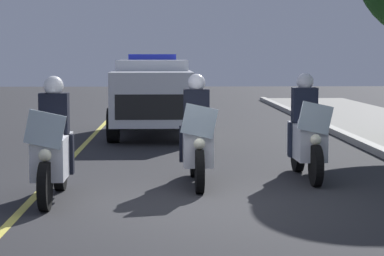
# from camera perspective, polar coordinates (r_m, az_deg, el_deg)

# --- Properties ---
(ground_plane) EXTENTS (80.00, 80.00, 0.00)m
(ground_plane) POSITION_cam_1_polar(r_m,az_deg,el_deg) (9.90, 0.29, -6.06)
(ground_plane) COLOR #28282B
(lane_stripe_center) EXTENTS (48.00, 0.12, 0.01)m
(lane_stripe_center) POSITION_cam_1_polar(r_m,az_deg,el_deg) (10.08, -12.77, -5.97)
(lane_stripe_center) COLOR #E0D14C
(lane_stripe_center) RESTS_ON ground
(police_motorcycle_lead_left) EXTENTS (2.14, 0.56, 1.72)m
(police_motorcycle_lead_left) POSITION_cam_1_polar(r_m,az_deg,el_deg) (10.44, -10.67, -1.66)
(police_motorcycle_lead_left) COLOR black
(police_motorcycle_lead_left) RESTS_ON ground
(police_motorcycle_lead_right) EXTENTS (2.14, 0.56, 1.72)m
(police_motorcycle_lead_right) POSITION_cam_1_polar(r_m,az_deg,el_deg) (11.51, 0.38, -0.91)
(police_motorcycle_lead_right) COLOR black
(police_motorcycle_lead_right) RESTS_ON ground
(police_motorcycle_trailing) EXTENTS (2.14, 0.56, 1.72)m
(police_motorcycle_trailing) POSITION_cam_1_polar(r_m,az_deg,el_deg) (12.20, 8.80, -0.61)
(police_motorcycle_trailing) COLOR black
(police_motorcycle_trailing) RESTS_ON ground
(police_suv) EXTENTS (4.93, 2.13, 2.05)m
(police_suv) POSITION_cam_1_polar(r_m,az_deg,el_deg) (18.77, -3.06, 2.69)
(police_suv) COLOR silver
(police_suv) RESTS_ON ground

